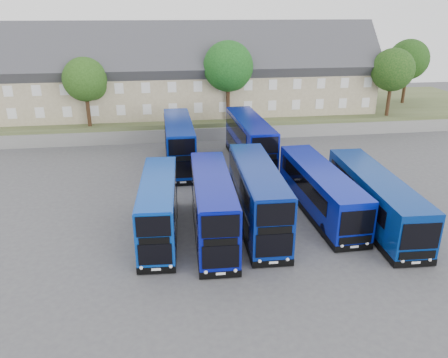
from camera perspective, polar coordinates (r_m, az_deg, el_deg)
ground at (r=29.69m, az=4.24°, el=-8.00°), size 120.00×120.00×0.00m
retaining_wall at (r=51.43m, az=-1.44°, el=5.89°), size 70.00×0.40×1.50m
earth_bank at (r=61.01m, az=-2.59°, el=8.61°), size 80.00×20.00×2.00m
terrace_row at (r=55.83m, az=-5.40°, el=13.18°), size 48.00×10.40×11.20m
dd_front_left at (r=29.79m, az=-8.50°, el=-3.89°), size 2.85×10.08×3.96m
dd_front_mid at (r=29.33m, az=-1.50°, el=-3.74°), size 2.85×10.79×4.25m
dd_front_right at (r=30.64m, az=4.36°, el=-2.48°), size 2.89×11.22×4.43m
dd_rear_left at (r=42.85m, az=-5.90°, el=4.57°), size 2.60×11.26×4.47m
dd_rear_right at (r=42.94m, az=3.35°, el=4.77°), size 2.99×11.63×4.59m
coach_east_a at (r=33.77m, az=12.43°, el=-1.54°), size 2.93×12.49×3.40m
coach_east_b at (r=33.30m, az=19.03°, el=-2.49°), size 3.28×12.91×3.50m
tree_west at (r=51.46m, az=-17.53°, el=12.12°), size 4.80×4.80×7.65m
tree_mid at (r=51.82m, az=0.69°, el=14.27°), size 5.76×5.76×9.18m
tree_east at (r=58.01m, az=21.23°, el=12.97°), size 5.12×5.12×8.16m
tree_far at (r=66.97m, az=23.01°, el=13.99°), size 5.44×5.44×8.67m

